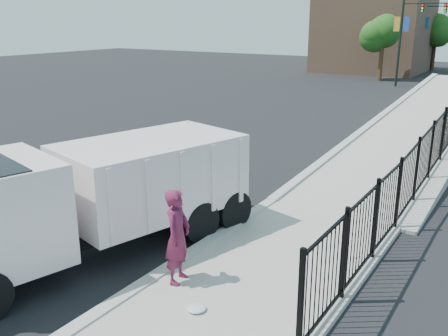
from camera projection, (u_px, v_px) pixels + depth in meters
The scene contains 12 objects.
ground at pixel (192, 257), 11.44m from camera, with size 120.00×120.00×0.00m, color black.
sidewalk at pixel (213, 325), 8.81m from camera, with size 3.55×12.00×0.12m, color #9E998E.
curb at pixel (132, 293), 9.80m from camera, with size 0.30×12.00×0.16m, color #ADAAA3.
ramp at pixel (430, 135), 23.28m from camera, with size 3.95×24.00×1.70m, color #9E998E.
truck at pixel (87, 194), 11.07m from camera, with size 4.40×8.17×2.67m.
worker at pixel (178, 236), 9.90m from camera, with size 0.71×0.47×1.96m, color maroon.
debris at pixel (197, 308), 9.13m from camera, with size 0.36×0.36×0.09m, color silver.
light_pole_0 at pixel (405, 30), 38.59m from camera, with size 3.77×0.22×8.00m.
light_pole_2 at pixel (425, 28), 47.18m from camera, with size 3.77×0.22×8.00m.
tree_0 at pixel (383, 34), 42.27m from camera, with size 2.85×2.85×5.43m.
tree_2 at pixel (436, 31), 51.16m from camera, with size 2.97×2.97×5.48m.
building at pixel (374, 31), 50.47m from camera, with size 10.00×10.00×8.00m, color #8C664C.
Camera 1 is at (6.18, -8.35, 5.26)m, focal length 40.00 mm.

